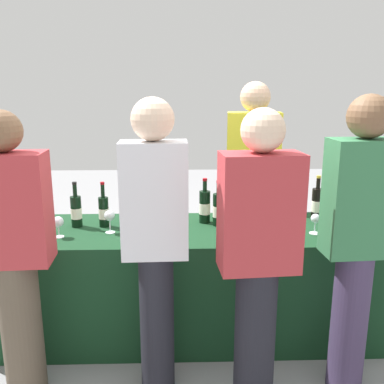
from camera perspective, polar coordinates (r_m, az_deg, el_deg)
The scene contains 20 objects.
ground_plane at distance 3.14m, azimuth 0.00°, elevation -18.05°, with size 12.00×12.00×0.00m, color gray.
tasting_table at distance 2.96m, azimuth 0.00°, elevation -11.86°, with size 2.56×0.72×0.75m, color #14381E.
wine_bottle_0 at distance 2.93m, azimuth -15.27°, elevation -2.46°, with size 0.07×0.07×0.31m.
wine_bottle_1 at distance 2.89m, azimuth -11.76°, elevation -2.53°, with size 0.07×0.07×0.30m.
wine_bottle_2 at distance 2.91m, azimuth -8.38°, elevation -2.13°, with size 0.07×0.07×0.31m.
wine_bottle_3 at distance 2.91m, azimuth -5.07°, elevation -2.14°, with size 0.08×0.08×0.31m.
wine_bottle_4 at distance 2.91m, azimuth 1.72°, elevation -1.94°, with size 0.08×0.08×0.31m.
wine_bottle_5 at distance 2.86m, azimuth 3.54°, elevation -2.31°, with size 0.07×0.07×0.31m.
wine_bottle_6 at distance 3.09m, azimuth 16.40°, elevation -1.54°, with size 0.07×0.07×0.32m.
wine_glass_0 at distance 2.76m, azimuth -17.52°, elevation -3.94°, with size 0.07×0.07×0.13m.
wine_glass_1 at distance 2.76m, azimuth -11.00°, elevation -3.26°, with size 0.07×0.07×0.15m.
wine_glass_2 at distance 2.74m, azimuth 5.79°, elevation -3.48°, with size 0.06×0.06×0.13m.
wine_glass_3 at distance 2.78m, azimuth 11.02°, elevation -3.14°, with size 0.06×0.06×0.15m.
wine_glass_4 at distance 2.81m, azimuth 16.23°, elevation -3.60°, with size 0.07×0.07×0.13m.
server_pouring at distance 3.37m, azimuth 8.09°, elevation 1.18°, with size 0.43×0.27×1.71m.
guest_0 at distance 2.41m, azimuth -22.83°, elevation -7.16°, with size 0.40×0.24×1.56m.
guest_1 at distance 2.24m, azimuth -4.96°, elevation -6.09°, with size 0.35×0.22×1.62m.
guest_2 at distance 2.16m, azimuth 8.84°, elevation -8.33°, with size 0.40×0.24×1.57m.
guest_3 at distance 2.39m, azimuth 21.32°, elevation -5.63°, with size 0.37×0.22×1.63m.
menu_board at distance 4.01m, azimuth 10.73°, elevation -4.06°, with size 0.46×0.03×0.89m, color white.
Camera 1 is at (-0.08, -2.66, 1.66)m, focal length 39.76 mm.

